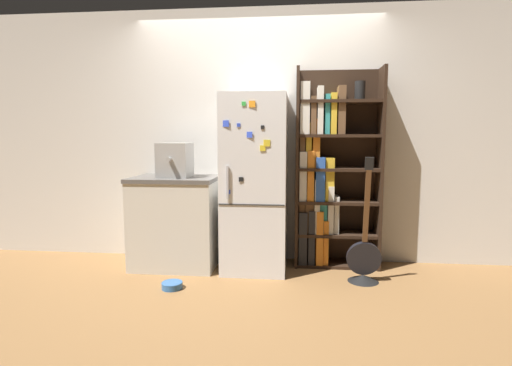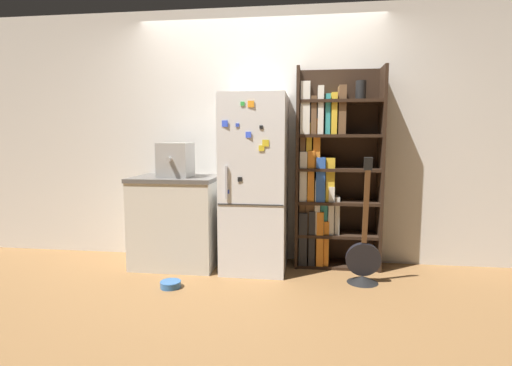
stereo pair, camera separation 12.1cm
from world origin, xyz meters
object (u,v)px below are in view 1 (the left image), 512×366
object	(u,v)px
bookshelf	(326,176)
guitar	(364,263)
espresso_machine	(175,160)
pet_bowl	(172,285)
refrigerator	(255,183)

from	to	relation	value
bookshelf	guitar	xyz separation A→B (m)	(0.32, -0.47, -0.74)
bookshelf	guitar	world-z (taller)	bookshelf
espresso_machine	guitar	distance (m)	2.02
bookshelf	pet_bowl	world-z (taller)	bookshelf
guitar	pet_bowl	xyz separation A→B (m)	(-1.66, -0.34, -0.14)
guitar	espresso_machine	bearing A→B (deg)	172.20
guitar	bookshelf	bearing A→B (deg)	124.10
refrigerator	espresso_machine	size ratio (longest dim) A/B	4.54
bookshelf	espresso_machine	bearing A→B (deg)	-171.24
refrigerator	guitar	world-z (taller)	refrigerator
pet_bowl	bookshelf	bearing A→B (deg)	31.16
refrigerator	bookshelf	xyz separation A→B (m)	(0.69, 0.19, 0.06)
bookshelf	pet_bowl	bearing A→B (deg)	-148.84
guitar	pet_bowl	size ratio (longest dim) A/B	6.24
refrigerator	bookshelf	size ratio (longest dim) A/B	0.86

